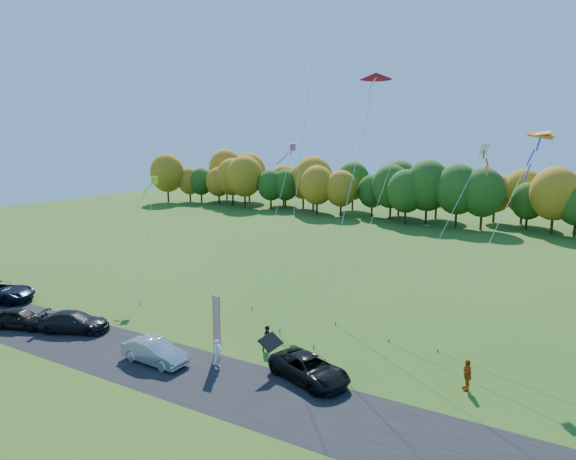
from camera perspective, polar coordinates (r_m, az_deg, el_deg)
The scene contains 18 objects.
ground at distance 33.92m, azimuth -5.27°, elevation -13.33°, with size 160.00×160.00×0.00m, color #244F15.
asphalt_strip at distance 31.07m, azimuth -9.73°, elevation -15.76°, with size 90.00×6.00×0.01m, color black.
tree_line at distance 83.31m, azimuth 17.29°, elevation 0.53°, with size 116.00×12.00×10.00m, color #1E4711, non-canonical shape.
black_suv at distance 29.98m, azimuth 2.39°, elevation -15.13°, with size 2.36×5.13×1.43m, color black.
silver_sedan at distance 33.06m, azimuth -14.60°, elevation -12.93°, with size 1.53×4.39×1.45m, color silver.
dark_truck_a at distance 39.78m, azimuth -22.68°, elevation -9.38°, with size 1.99×4.90×1.42m, color black.
dark_truck_b at distance 42.17m, azimuth -27.65°, elevation -8.66°, with size 1.69×4.19×1.43m, color black.
person_tailgate_a at distance 31.56m, azimuth -7.81°, elevation -13.47°, with size 0.66×0.43×1.81m, color white.
person_tailgate_b at distance 33.76m, azimuth -2.25°, elevation -11.92°, with size 0.79×0.61×1.62m, color gray.
person_east at distance 30.52m, azimuth 19.27°, elevation -14.93°, with size 1.02×0.42×1.74m, color #C14B12.
feather_flag at distance 32.25m, azimuth -8.01°, elevation -9.83°, with size 0.55×0.08×4.14m.
kite_delta_blue at distance 39.09m, azimuth 2.03°, elevation 13.45°, with size 3.29×10.77×30.97m.
kite_parafoil_orange at distance 40.52m, azimuth 13.44°, elevation 12.74°, with size 8.03×12.62×31.36m.
kite_delta_red at distance 35.22m, azimuth 6.80°, elevation 4.35°, with size 2.31×8.44×19.06m.
kite_parafoil_rainbow at distance 36.51m, azimuth 21.70°, elevation -0.79°, with size 5.99×8.64×14.32m.
kite_diamond_yellow at distance 45.76m, azimuth -15.31°, elevation -0.88°, with size 3.87×6.13×10.43m.
kite_diamond_white at distance 36.27m, azimuth 16.25°, elevation -1.37°, with size 4.96×6.71×13.54m.
kite_diamond_pink at distance 42.85m, azimuth -1.40°, elevation 1.80°, with size 1.07×7.33×13.32m.
Camera 1 is at (18.24, -25.14, 13.64)m, focal length 32.00 mm.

